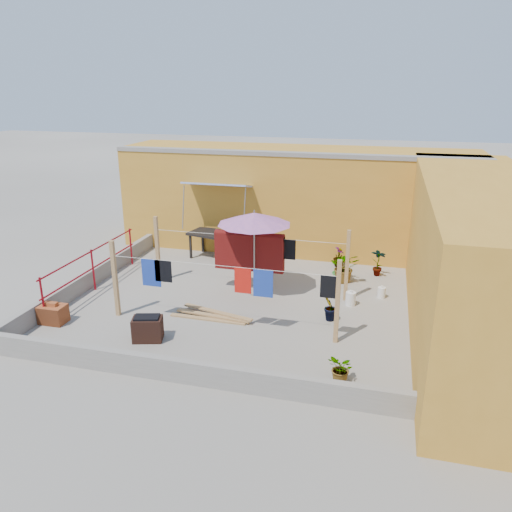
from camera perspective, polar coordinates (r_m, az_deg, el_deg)
name	(u,v)px	position (r m, az deg, el deg)	size (l,w,h in m)	color
ground	(239,302)	(12.29, -1.94, -5.29)	(80.00, 80.00, 0.00)	#9E998E
wall_back	(296,199)	(16.04, 4.55, 6.53)	(11.00, 3.27, 3.21)	#C5882B
wall_right	(476,258)	(11.43, 23.80, -0.26)	(2.40, 9.00, 3.20)	#C5882B
parapet_front	(182,371)	(9.22, -8.49, -12.86)	(8.30, 0.16, 0.44)	gray
parapet_left	(91,278)	(13.86, -18.34, -2.43)	(0.16, 7.30, 0.44)	gray
red_railing	(92,264)	(13.42, -18.19, -0.84)	(0.05, 4.20, 1.10)	maroon
clothesline_rig	(247,256)	(12.40, -1.08, 0.04)	(5.09, 2.35, 1.80)	tan
patio_umbrella	(254,219)	(12.13, -0.20, 4.24)	(2.11, 2.11, 2.19)	gray
outdoor_table	(217,236)	(15.14, -4.45, 2.33)	(1.86, 1.19, 0.81)	black
brick_stack	(53,314)	(12.08, -22.18, -6.14)	(0.57, 0.42, 0.49)	#A44C26
lumber_pile	(213,316)	(11.51, -4.97, -6.80)	(1.95, 0.59, 0.12)	tan
brazier	(148,328)	(10.69, -12.29, -8.09)	(0.69, 0.55, 0.54)	black
white_basin	(252,377)	(9.27, -0.47, -13.71)	(0.48, 0.48, 0.08)	silver
water_jug_a	(351,299)	(12.28, 10.77, -4.81)	(0.25, 0.25, 0.38)	silver
water_jug_b	(381,292)	(12.87, 14.15, -4.06)	(0.20, 0.20, 0.32)	silver
green_hose	(341,273)	(14.27, 9.65, -1.88)	(0.48, 0.48, 0.07)	#1B7D24
plant_back_a	(345,267)	(13.59, 10.11, -1.25)	(0.76, 0.66, 0.84)	#1C5217
plant_back_b	(339,257)	(14.76, 9.46, -0.09)	(0.33, 0.33, 0.59)	#1C5217
plant_right_a	(378,262)	(14.22, 13.80, -0.69)	(0.42, 0.28, 0.79)	#1C5217
plant_right_b	(330,308)	(11.35, 8.45, -5.85)	(0.36, 0.29, 0.65)	#1C5217
plant_right_c	(341,369)	(9.21, 9.74, -12.63)	(0.48, 0.42, 0.53)	#1C5217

